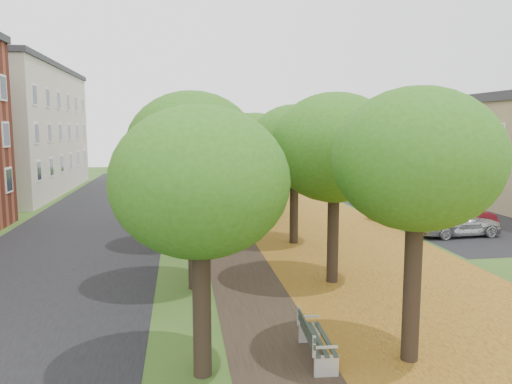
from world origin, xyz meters
name	(u,v)px	position (x,y,z in m)	size (l,w,h in m)	color
ground	(301,368)	(0.00, 0.00, 0.00)	(120.00, 120.00, 0.00)	#2D4C19
street_asphalt	(82,236)	(-7.50, 15.00, 0.00)	(8.00, 70.00, 0.01)	black
footpath	(232,231)	(0.00, 15.00, 0.00)	(3.20, 70.00, 0.01)	black
leaf_verge	(325,228)	(5.00, 15.00, 0.01)	(7.50, 70.00, 0.01)	olive
parking_lot	(461,221)	(13.50, 16.00, 0.00)	(9.00, 16.00, 0.01)	black
tree_row_west	(188,146)	(-2.20, 15.00, 4.44)	(4.11, 34.11, 6.21)	black
tree_row_east	(281,146)	(2.60, 15.00, 4.44)	(4.11, 34.11, 6.21)	black
building_cream	(0,129)	(-17.00, 33.00, 5.21)	(10.30, 20.30, 10.40)	beige
bench	(315,339)	(0.43, 0.39, 0.48)	(0.66, 1.96, 0.91)	#283329
car_silver	(458,222)	(11.00, 12.21, 0.71)	(1.68, 4.19, 1.43)	#B8B8BD
car_red	(450,215)	(11.55, 13.89, 0.76)	(1.61, 4.62, 1.52)	maroon
car_grey	(426,213)	(11.00, 15.50, 0.62)	(1.72, 4.24, 1.23)	#313035
car_white	(411,206)	(11.00, 17.28, 0.71)	(2.36, 5.12, 1.42)	silver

